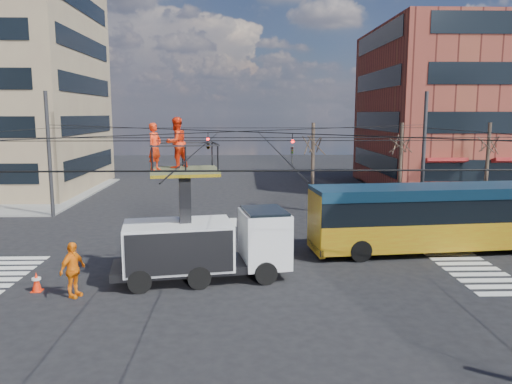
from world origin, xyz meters
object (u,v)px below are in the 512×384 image
at_px(flagger, 330,233).
at_px(traffic_cone, 37,282).
at_px(city_bus, 440,216).
at_px(utility_truck, 205,228).
at_px(worker_ground, 73,270).

bearing_deg(flagger, traffic_cone, -86.86).
height_order(city_bus, flagger, city_bus).
xyz_separation_m(utility_truck, flagger, (5.68, 3.62, -1.12)).
bearing_deg(traffic_cone, utility_truck, 11.73).
height_order(traffic_cone, worker_ground, worker_ground).
relative_size(city_bus, traffic_cone, 16.70).
bearing_deg(worker_ground, traffic_cone, 92.56).
height_order(traffic_cone, flagger, flagger).
height_order(utility_truck, traffic_cone, utility_truck).
xyz_separation_m(city_bus, flagger, (-5.32, -0.09, -0.75)).
relative_size(city_bus, worker_ground, 6.20).
bearing_deg(utility_truck, flagger, 22.88).
xyz_separation_m(utility_truck, worker_ground, (-4.67, -1.93, -1.07)).
bearing_deg(traffic_cone, flagger, 22.40).
xyz_separation_m(traffic_cone, flagger, (11.93, 4.92, 0.59)).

